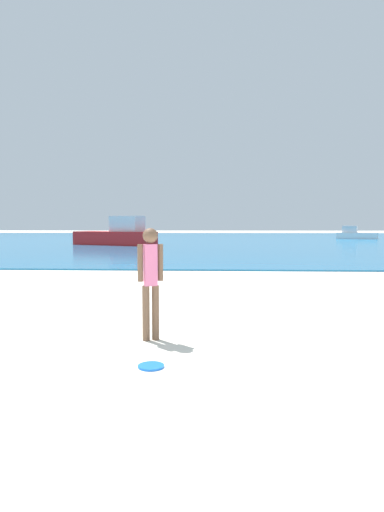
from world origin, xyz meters
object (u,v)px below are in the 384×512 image
object	(u,v)px
frisbee	(151,366)
boat_near	(117,235)
person_standing	(151,277)
boat_far	(355,234)

from	to	relation	value
frisbee	boat_near	xyz separation A→B (m)	(-6.25, 26.41, 0.78)
boat_near	person_standing	bearing A→B (deg)	126.75
person_standing	boat_near	xyz separation A→B (m)	(-6.09, 25.28, -0.09)
boat_far	frisbee	bearing A→B (deg)	-85.64
frisbee	boat_far	bearing A→B (deg)	69.00
person_standing	boat_near	distance (m)	26.01
person_standing	frisbee	xyz separation A→B (m)	(0.16, -1.12, -0.87)
frisbee	boat_far	size ratio (longest dim) A/B	0.07
person_standing	boat_near	world-z (taller)	boat_near
person_standing	boat_far	xyz separation A→B (m)	(15.86, 39.78, -0.35)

